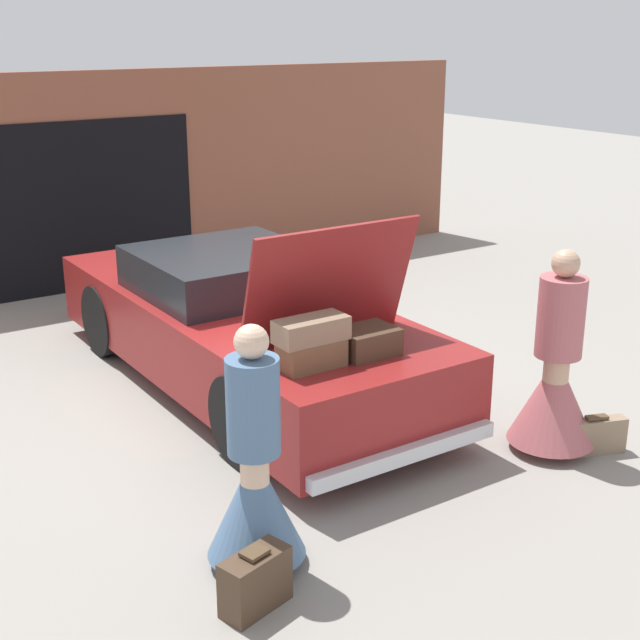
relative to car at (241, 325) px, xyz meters
name	(u,v)px	position (x,y,z in m)	size (l,w,h in m)	color
ground_plane	(243,383)	(0.00, 0.00, -0.60)	(40.00, 40.00, 0.00)	gray
garage_wall_back	(88,183)	(0.00, 4.05, 0.79)	(12.00, 0.14, 2.80)	brown
car	(241,325)	(0.00, 0.00, 0.00)	(1.86, 5.02, 1.87)	maroon
person_left	(255,483)	(-1.42, -2.75, -0.02)	(0.64, 0.64, 1.65)	beige
person_right	(555,382)	(1.43, -2.66, 0.00)	(0.72, 0.72, 1.70)	tan
suitcase_beside_left_person	(255,581)	(-1.66, -3.15, -0.42)	(0.48, 0.31, 0.40)	#473323
suitcase_beside_right_person	(595,436)	(1.66, -2.92, -0.45)	(0.53, 0.29, 0.33)	#8C7259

